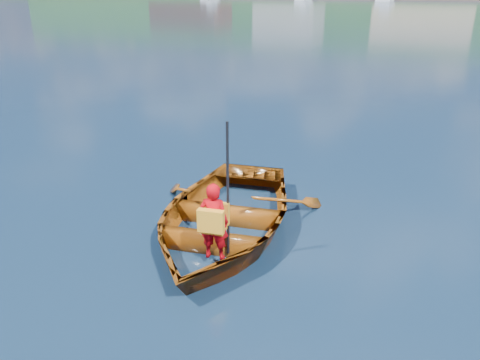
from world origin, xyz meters
The scene contains 4 objects.
ground centered at (0.00, 0.00, 0.00)m, with size 600.00×600.00×0.00m.
rowboat centered at (1.31, 0.86, 0.25)m, with size 3.37×4.30×0.81m.
child_paddler centered at (1.60, 0.00, 0.65)m, with size 0.42×0.39×1.83m.
dock centered at (8.77, 148.00, 0.40)m, with size 160.03×5.34×0.80m.
Camera 1 is at (4.03, -4.79, 3.42)m, focal length 35.00 mm.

